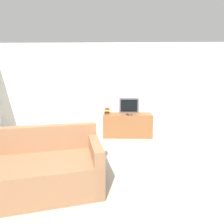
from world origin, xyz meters
The scene contains 8 objects.
ground_plane centered at (0.00, 0.00, 0.00)m, with size 14.00×14.00×0.00m, color #9E998E.
wall_back centered at (0.00, 3.03, 1.30)m, with size 9.00×0.06×2.60m.
tv_stand centered at (0.77, 2.73, 0.32)m, with size 1.36×0.50×0.65m.
television centered at (0.82, 2.94, 0.86)m, with size 0.56×0.09×0.42m.
couch centered at (-0.76, 0.23, 0.30)m, with size 2.11×1.37×0.88m.
book_stack centered at (0.19, 2.75, 0.73)m, with size 0.18×0.22×0.17m.
remote_on_stand centered at (0.87, 2.59, 0.66)m, with size 0.06×0.18×0.02m.
remote_secondary centered at (0.76, 2.58, 0.66)m, with size 0.09×0.15×0.02m.
Camera 1 is at (0.43, -2.08, 1.61)m, focal length 28.00 mm.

